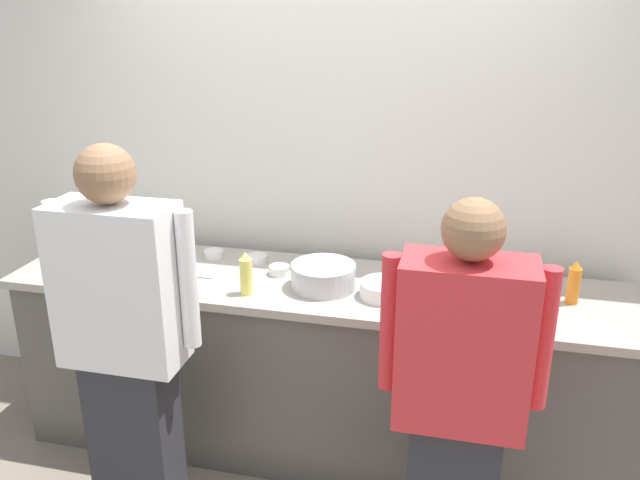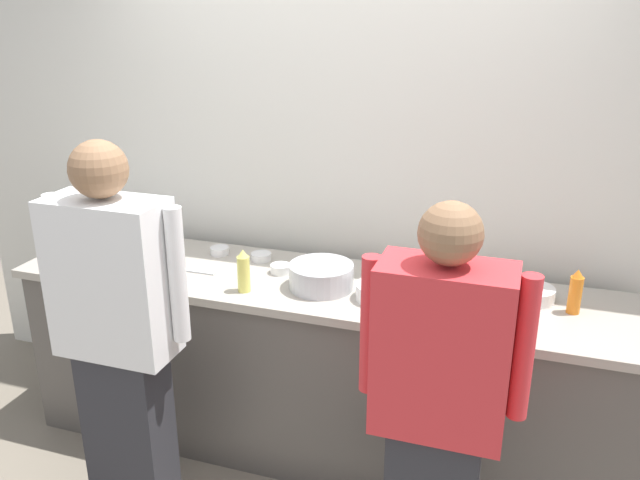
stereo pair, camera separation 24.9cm
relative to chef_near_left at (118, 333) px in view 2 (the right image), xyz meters
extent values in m
cube|color=silver|center=(0.63, 1.16, 0.57)|extent=(4.68, 0.10, 2.95)
cube|color=#56514C|center=(0.63, 0.69, -0.46)|extent=(2.92, 0.62, 0.89)
cube|color=#A8A093|center=(0.63, 0.69, 0.01)|extent=(2.98, 0.68, 0.04)
cube|color=#2D2D33|center=(0.00, 0.00, -0.49)|extent=(0.34, 0.20, 0.82)
cube|color=white|center=(0.00, 0.00, 0.25)|extent=(0.48, 0.24, 0.65)
cylinder|color=white|center=(-0.28, 0.04, 0.28)|extent=(0.07, 0.07, 0.55)
cylinder|color=white|center=(0.28, 0.04, 0.28)|extent=(0.07, 0.07, 0.55)
sphere|color=#8C6647|center=(0.00, 0.00, 0.69)|extent=(0.22, 0.22, 0.22)
cube|color=red|center=(1.31, -0.03, 0.18)|extent=(0.45, 0.24, 0.61)
cylinder|color=red|center=(1.05, 0.01, 0.21)|extent=(0.07, 0.07, 0.52)
cylinder|color=red|center=(1.57, 0.01, 0.21)|extent=(0.07, 0.07, 0.52)
sphere|color=#8C6647|center=(1.31, -0.03, 0.59)|extent=(0.21, 0.21, 0.21)
cylinder|color=white|center=(0.95, 0.60, 0.03)|extent=(0.22, 0.22, 0.01)
cylinder|color=white|center=(0.95, 0.60, 0.04)|extent=(0.22, 0.22, 0.01)
cylinder|color=white|center=(0.95, 0.60, 0.06)|extent=(0.22, 0.22, 0.01)
cylinder|color=white|center=(0.95, 0.60, 0.07)|extent=(0.22, 0.22, 0.01)
cylinder|color=white|center=(0.95, 0.60, 0.08)|extent=(0.22, 0.22, 0.01)
cylinder|color=white|center=(0.95, 0.60, 0.09)|extent=(0.22, 0.22, 0.01)
cylinder|color=white|center=(1.60, 0.81, 0.03)|extent=(0.20, 0.20, 0.01)
cylinder|color=white|center=(1.60, 0.81, 0.04)|extent=(0.20, 0.20, 0.01)
cylinder|color=white|center=(1.60, 0.81, 0.06)|extent=(0.20, 0.20, 0.01)
cylinder|color=white|center=(1.60, 0.81, 0.07)|extent=(0.20, 0.20, 0.01)
cylinder|color=white|center=(1.60, 0.81, 0.08)|extent=(0.20, 0.20, 0.01)
cylinder|color=#B7BABF|center=(0.66, 0.64, 0.08)|extent=(0.30, 0.30, 0.11)
cube|color=#B7BABF|center=(-0.43, 0.70, 0.04)|extent=(0.56, 0.46, 0.02)
cylinder|color=orange|center=(1.77, 0.73, 0.11)|extent=(0.06, 0.06, 0.16)
cone|color=orange|center=(1.77, 0.73, 0.21)|extent=(0.05, 0.05, 0.04)
cylinder|color=#56A333|center=(1.21, 0.69, 0.11)|extent=(0.06, 0.06, 0.17)
cone|color=#56A333|center=(1.21, 0.69, 0.22)|extent=(0.05, 0.05, 0.04)
cylinder|color=#E5E066|center=(0.34, 0.49, 0.11)|extent=(0.06, 0.06, 0.17)
cone|color=#E5E066|center=(0.34, 0.49, 0.21)|extent=(0.05, 0.05, 0.04)
cylinder|color=white|center=(0.26, 0.87, 0.05)|extent=(0.11, 0.11, 0.04)
cylinder|color=#5B932D|center=(0.26, 0.87, 0.06)|extent=(0.09, 0.09, 0.01)
cylinder|color=white|center=(0.42, 0.74, 0.05)|extent=(0.10, 0.10, 0.04)
cylinder|color=#5B932D|center=(0.42, 0.74, 0.06)|extent=(0.08, 0.08, 0.01)
cylinder|color=white|center=(0.02, 0.88, 0.05)|extent=(0.10, 0.10, 0.04)
cylinder|color=orange|center=(0.02, 0.88, 0.06)|extent=(0.08, 0.08, 0.01)
cube|color=#B7BABF|center=(0.03, 0.63, 0.03)|extent=(0.19, 0.03, 0.01)
cube|color=black|center=(-0.11, 0.63, 0.03)|extent=(0.09, 0.03, 0.02)
camera|label=1|loc=(1.29, -2.05, 1.27)|focal=36.46mm
camera|label=2|loc=(1.53, -1.98, 1.27)|focal=36.46mm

